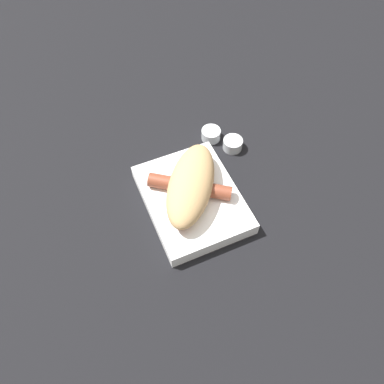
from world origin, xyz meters
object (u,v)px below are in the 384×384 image
(condiment_cup_near, at_px, (233,144))
(sausage, at_px, (191,186))
(condiment_cup_far, at_px, (211,135))
(bread_roll, at_px, (192,184))
(food_tray, at_px, (192,199))

(condiment_cup_near, bearing_deg, sausage, -57.44)
(sausage, distance_m, condiment_cup_near, 0.17)
(sausage, distance_m, condiment_cup_far, 0.17)
(bread_roll, xyz_separation_m, condiment_cup_far, (-0.14, 0.11, -0.05))
(condiment_cup_near, bearing_deg, condiment_cup_far, -144.90)
(sausage, height_order, condiment_cup_near, sausage)
(sausage, height_order, condiment_cup_far, sausage)
(food_tray, relative_size, condiment_cup_far, 5.24)
(sausage, xyz_separation_m, condiment_cup_far, (-0.13, 0.11, -0.03))
(sausage, bearing_deg, bread_roll, -12.78)
(condiment_cup_near, relative_size, condiment_cup_far, 1.00)
(food_tray, distance_m, bread_roll, 0.04)
(condiment_cup_far, bearing_deg, food_tray, -37.10)
(food_tray, xyz_separation_m, condiment_cup_near, (-0.10, 0.14, -0.00))
(bread_roll, height_order, condiment_cup_far, bread_roll)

